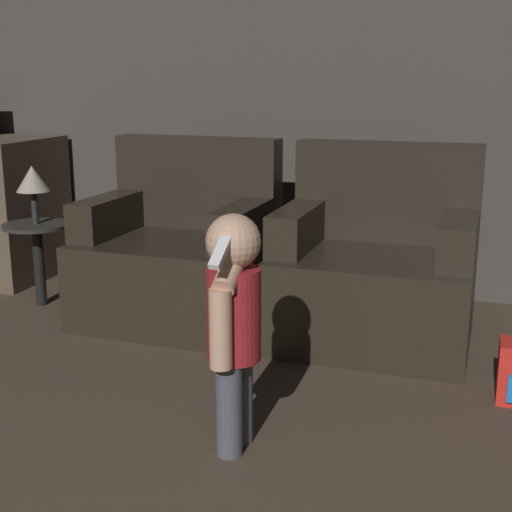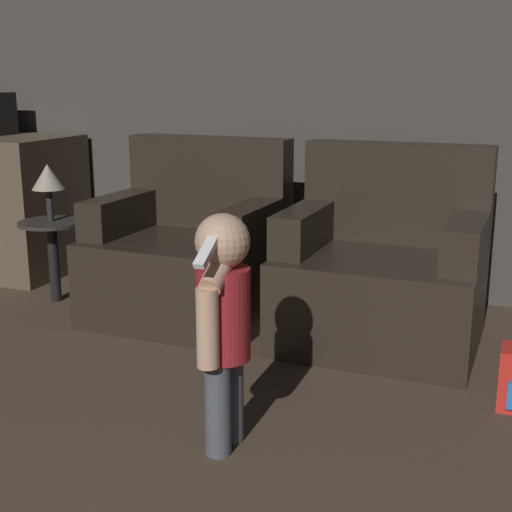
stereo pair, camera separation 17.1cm
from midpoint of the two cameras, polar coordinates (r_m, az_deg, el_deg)
The scene contains 6 objects.
wall_back at distance 4.16m, azimuth 12.68°, elevation 14.46°, with size 8.40×0.05×2.60m.
armchair_left at distance 3.78m, azimuth -4.02°, elevation 0.00°, with size 0.93×0.79×0.94m.
armchair_right at distance 3.48m, azimuth 11.50°, elevation -1.51°, with size 0.93×0.78×0.94m.
person_toddler at distance 2.37m, azimuth -0.63°, elevation -4.69°, with size 0.18×0.33×0.83m.
side_table at distance 4.16m, azimuth -14.86°, elevation 1.39°, with size 0.37×0.37×0.47m.
lamp at distance 4.10m, azimuth -15.16°, elevation 6.03°, with size 0.18×0.18×0.32m.
Camera 2 is at (0.74, 0.42, 1.26)m, focal length 50.00 mm.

